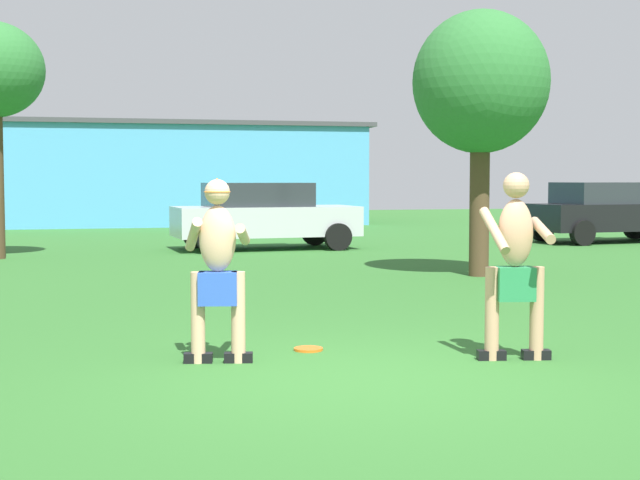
{
  "coord_description": "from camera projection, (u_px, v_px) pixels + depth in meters",
  "views": [
    {
      "loc": [
        -2.21,
        -7.3,
        1.68
      ],
      "look_at": [
        0.28,
        2.52,
        1.0
      ],
      "focal_mm": 51.89,
      "sensor_mm": 36.0,
      "label": 1
    }
  ],
  "objects": [
    {
      "name": "player_in_green",
      "position": [
        515.0,
        261.0,
        8.5
      ],
      "size": [
        0.69,
        0.66,
        1.74
      ],
      "color": "black",
      "rests_on": "ground_plane"
    },
    {
      "name": "frisbee",
      "position": [
        308.0,
        349.0,
        9.03
      ],
      "size": [
        0.29,
        0.29,
        0.03
      ],
      "primitive_type": "cylinder",
      "color": "orange",
      "rests_on": "ground_plane"
    },
    {
      "name": "ground_plane",
      "position": [
        362.0,
        380.0,
        7.72
      ],
      "size": [
        80.0,
        80.0,
        0.0
      ],
      "primitive_type": "plane",
      "color": "#2D6628"
    },
    {
      "name": "outbuilding_behind_lot",
      "position": [
        179.0,
        174.0,
        34.69
      ],
      "size": [
        13.53,
        6.51,
        3.7
      ],
      "color": "#4C9ED1",
      "rests_on": "ground_plane"
    },
    {
      "name": "tree_left_field",
      "position": [
        481.0,
        84.0,
        15.72
      ],
      "size": [
        2.33,
        2.33,
        4.54
      ],
      "color": "#4C3823",
      "rests_on": "ground_plane"
    },
    {
      "name": "player_with_cap",
      "position": [
        218.0,
        262.0,
        8.38
      ],
      "size": [
        0.67,
        0.66,
        1.68
      ],
      "color": "black",
      "rests_on": "ground_plane"
    },
    {
      "name": "car_black_near_post",
      "position": [
        609.0,
        211.0,
        24.4
      ],
      "size": [
        4.45,
        2.36,
        1.58
      ],
      "color": "black",
      "rests_on": "ground_plane"
    },
    {
      "name": "car_silver_mid_lot",
      "position": [
        263.0,
        215.0,
        21.92
      ],
      "size": [
        4.41,
        2.25,
        1.58
      ],
      "color": "silver",
      "rests_on": "ground_plane"
    }
  ]
}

